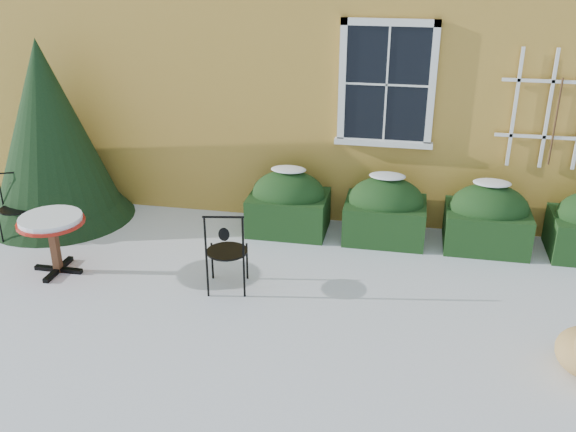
% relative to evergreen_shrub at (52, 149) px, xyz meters
% --- Properties ---
extents(ground, '(80.00, 80.00, 0.00)m').
position_rel_evergreen_shrub_xyz_m(ground, '(3.61, -2.37, -1.01)').
color(ground, white).
rests_on(ground, ground).
extents(hedge_row, '(4.95, 0.80, 0.91)m').
position_rel_evergreen_shrub_xyz_m(hedge_row, '(5.26, 0.18, -0.61)').
color(hedge_row, black).
rests_on(hedge_row, ground).
extents(evergreen_shrub, '(2.08, 2.08, 2.52)m').
position_rel_evergreen_shrub_xyz_m(evergreen_shrub, '(0.00, 0.00, 0.00)').
color(evergreen_shrub, black).
rests_on(evergreen_shrub, ground).
extents(bistro_table, '(0.78, 0.78, 0.72)m').
position_rel_evergreen_shrub_xyz_m(bistro_table, '(0.81, -1.53, -0.41)').
color(bistro_table, black).
rests_on(bistro_table, ground).
extents(patio_chair_near, '(0.51, 0.50, 0.98)m').
position_rel_evergreen_shrub_xyz_m(patio_chair_near, '(2.94, -1.53, -0.52)').
color(patio_chair_near, black).
rests_on(patio_chair_near, ground).
extents(patio_chair_far, '(0.50, 0.50, 0.86)m').
position_rel_evergreen_shrub_xyz_m(patio_chair_far, '(-0.22, -0.70, -0.58)').
color(patio_chair_far, black).
rests_on(patio_chair_far, ground).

